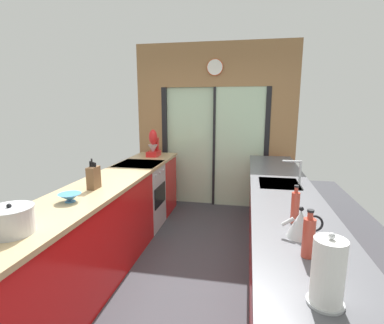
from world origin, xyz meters
TOP-DOWN VIEW (x-y plane):
  - ground_plane at (0.00, 0.60)m, footprint 5.04×7.60m
  - back_wall_unit at (0.00, 2.40)m, footprint 2.64×0.12m
  - left_counter_run at (-0.91, 0.13)m, footprint 0.62×3.80m
  - right_counter_run at (0.91, 0.30)m, footprint 0.62×3.80m
  - sink_faucet at (1.06, 0.55)m, footprint 0.19×0.02m
  - oven_range at (-0.91, 1.25)m, footprint 0.60×0.60m
  - mixing_bowl at (-0.89, -0.39)m, footprint 0.19×0.19m
  - knife_block at (-0.89, 0.01)m, footprint 0.08×0.14m
  - stand_mixer at (-0.89, 1.84)m, footprint 0.17×0.27m
  - stock_pot at (-0.89, -1.01)m, footprint 0.28×0.28m
  - kettle at (0.89, -0.72)m, footprint 0.25×0.17m
  - soap_bottle_near at (0.89, -0.96)m, footprint 0.06×0.06m
  - soap_bottle_far at (0.89, -0.49)m, footprint 0.06×0.06m
  - paper_towel_roll at (0.89, -1.34)m, footprint 0.15×0.15m

SIDE VIEW (x-z plane):
  - ground_plane at x=0.00m, z-range -0.02..0.00m
  - oven_range at x=-0.91m, z-range 0.00..0.92m
  - right_counter_run at x=0.91m, z-range 0.00..0.92m
  - left_counter_run at x=-0.91m, z-range 0.01..0.93m
  - mixing_bowl at x=-0.89m, z-range 0.92..0.99m
  - kettle at x=0.89m, z-range 0.91..1.10m
  - stock_pot at x=-0.89m, z-range 0.91..1.11m
  - knife_block at x=-0.89m, z-range 0.88..1.18m
  - soap_bottle_near at x=0.89m, z-range 0.90..1.17m
  - soap_bottle_far at x=0.89m, z-range 0.90..1.17m
  - paper_towel_roll at x=0.89m, z-range 0.90..1.22m
  - stand_mixer at x=-0.89m, z-range 0.87..1.29m
  - sink_faucet at x=1.06m, z-range 0.96..1.21m
  - back_wall_unit at x=0.00m, z-range 0.17..2.87m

